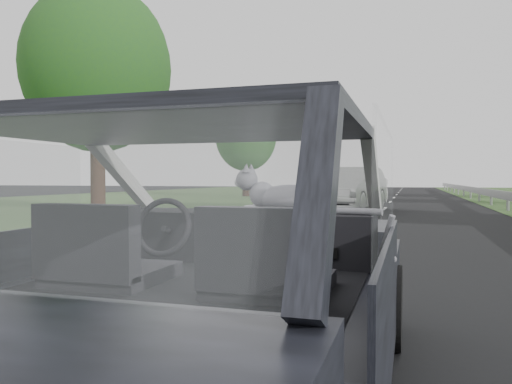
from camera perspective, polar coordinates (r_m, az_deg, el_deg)
The scene contains 9 objects.
subject_car at distance 2.53m, azimuth -5.95°, elevation -9.36°, with size 1.80×4.00×1.45m, color black.
dashboard at distance 3.09m, azimuth -1.38°, elevation -5.02°, with size 1.58×0.45×0.30m, color black.
driver_seat at distance 2.45m, azimuth -17.38°, elevation -6.12°, with size 0.50×0.72×0.42m, color black.
passenger_seat at distance 2.10m, azimuth 1.01°, elevation -7.31°, with size 0.50×0.72×0.42m, color black.
steering_wheel at distance 2.97m, azimuth -10.56°, elevation -3.96°, with size 0.36×0.36×0.04m, color black.
cat at distance 2.98m, azimuth 4.09°, elevation -0.54°, with size 0.65×0.20×0.29m, color gray.
other_car at distance 18.50m, azimuth 10.70°, elevation 0.32°, with size 1.96×4.96×1.63m, color silver.
tree_5 at distance 19.04m, azimuth -17.69°, elevation 9.86°, with size 5.25×5.25×7.96m, color #235021, non-canonical shape.
tree_6 at distance 33.87m, azimuth -1.17°, elevation 4.85°, with size 4.16×4.16×6.31m, color #235021, non-canonical shape.
Camera 1 is at (0.98, -2.29, 1.20)m, focal length 35.00 mm.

